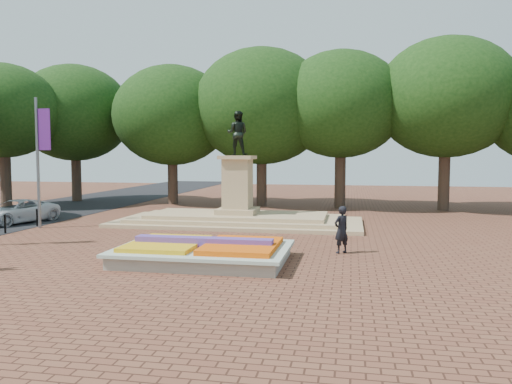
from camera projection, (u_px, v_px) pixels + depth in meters
ground at (195, 250)px, 20.70m from camera, size 90.00×90.00×0.00m
flower_bed at (204, 252)px, 18.52m from camera, size 6.30×4.30×0.91m
monument at (238, 209)px, 28.46m from camera, size 14.00×6.00×6.40m
tree_row_back at (298, 118)px, 37.38m from camera, size 44.80×8.80×10.43m
van at (16, 212)px, 28.78m from camera, size 3.52×5.30×1.35m
pedestrian at (341, 230)px, 20.06m from camera, size 0.82×0.81×1.92m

